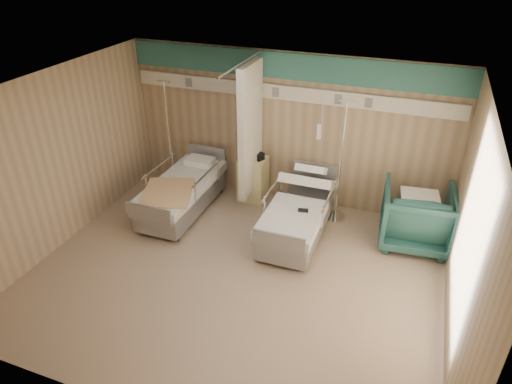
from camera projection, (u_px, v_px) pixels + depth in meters
ground at (236, 273)px, 6.95m from camera, size 6.00×5.00×0.00m
room_walls at (238, 155)px, 6.24m from camera, size 6.04×5.04×2.82m
bed_right at (298, 220)px, 7.67m from camera, size 1.00×2.16×0.63m
bed_left at (182, 196)px, 8.34m from camera, size 1.00×2.16×0.63m
bedside_cabinet at (253, 179)px, 8.70m from camera, size 0.50×0.48×0.85m
visitor_armchair at (416, 216)px, 7.40m from camera, size 1.19×1.22×1.02m
waffle_blanket at (422, 187)px, 7.12m from camera, size 0.65×0.59×0.07m
iv_stand_right at (337, 196)px, 8.07m from camera, size 0.40×0.40×2.21m
iv_stand_left at (172, 167)px, 9.10m from camera, size 0.39×0.39×2.19m
call_remote at (303, 210)px, 7.30m from camera, size 0.18×0.11×0.04m
tan_blanket at (167, 192)px, 7.80m from camera, size 1.11×1.23×0.04m
toiletry_bag at (257, 156)px, 8.45m from camera, size 0.29×0.24×0.13m
white_cup at (251, 153)px, 8.54m from camera, size 0.11×0.11×0.13m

